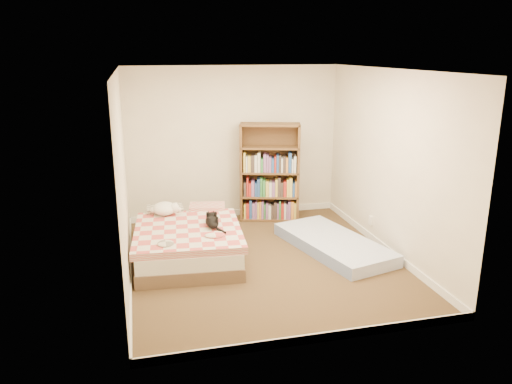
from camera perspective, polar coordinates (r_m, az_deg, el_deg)
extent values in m
cube|color=#432C1D|center=(6.75, 0.94, -7.91)|extent=(3.50, 4.00, 0.01)
cube|color=white|center=(6.18, 1.05, 13.80)|extent=(3.50, 4.00, 0.01)
cube|color=beige|center=(8.26, -2.54, 5.60)|extent=(3.50, 0.01, 2.50)
cube|color=beige|center=(4.52, 7.43, -3.31)|extent=(3.50, 0.01, 2.50)
cube|color=beige|center=(6.16, -14.97, 1.48)|extent=(0.01, 4.00, 2.50)
cube|color=beige|center=(6.99, 15.02, 3.17)|extent=(0.01, 4.00, 2.50)
cube|color=white|center=(8.55, -2.43, -2.35)|extent=(3.50, 0.02, 0.10)
cube|color=white|center=(5.05, 6.88, -16.23)|extent=(3.50, 0.02, 0.10)
cube|color=white|center=(6.55, -14.13, -8.73)|extent=(0.02, 4.00, 0.10)
cube|color=white|center=(7.34, 14.28, -6.01)|extent=(0.02, 4.00, 0.10)
cube|color=white|center=(7.58, 12.98, -3.19)|extent=(0.03, 0.09, 0.13)
cube|color=brown|center=(6.94, -7.72, -6.61)|extent=(1.47, 1.99, 0.17)
cube|color=silver|center=(6.88, -7.77, -5.23)|extent=(1.44, 1.95, 0.19)
cube|color=#C44C48|center=(6.83, -7.82, -4.12)|extent=(1.51, 1.66, 0.09)
cube|color=#6D655C|center=(7.47, -10.79, -2.26)|extent=(0.54, 0.37, 0.14)
cube|color=#C44C48|center=(7.52, -6.04, -1.93)|extent=(0.54, 0.37, 0.14)
cube|color=#4F311B|center=(8.04, -1.59, 2.06)|extent=(0.13, 0.32, 1.60)
cube|color=#4F311B|center=(8.28, 4.67, 2.42)|extent=(0.13, 0.32, 1.60)
cube|color=#4F311B|center=(8.29, 1.31, 2.49)|extent=(0.93, 0.29, 1.60)
cube|color=#4F311B|center=(8.37, 1.54, -2.96)|extent=(1.01, 0.57, 0.03)
cube|color=#4F311B|center=(8.15, 1.58, 2.32)|extent=(1.01, 0.57, 0.03)
cube|color=#4F311B|center=(8.00, 1.63, 7.70)|extent=(1.01, 0.57, 0.03)
cube|color=#768BC5|center=(7.18, 8.83, -5.89)|extent=(1.29, 2.03, 0.17)
ellipsoid|color=black|center=(6.70, -5.04, -3.43)|extent=(0.21, 0.40, 0.13)
sphere|color=black|center=(6.89, -5.31, -2.79)|extent=(0.13, 0.13, 0.12)
cone|color=black|center=(6.90, -5.65, -2.33)|extent=(0.04, 0.04, 0.04)
cone|color=black|center=(6.91, -5.08, -2.29)|extent=(0.04, 0.04, 0.04)
cylinder|color=black|center=(6.48, -3.82, -4.38)|extent=(0.06, 0.22, 0.04)
ellipsoid|color=white|center=(7.26, -10.40, -1.86)|extent=(0.43, 0.45, 0.18)
sphere|color=white|center=(7.16, -9.53, -1.93)|extent=(0.18, 0.18, 0.14)
sphere|color=white|center=(7.12, -9.09, -2.14)|extent=(0.08, 0.08, 0.06)
sphere|color=white|center=(7.33, -11.58, -1.93)|extent=(0.10, 0.10, 0.08)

